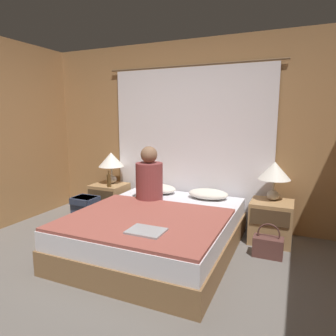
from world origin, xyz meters
name	(u,v)px	position (x,y,z in m)	size (l,w,h in m)	color
ground_plane	(109,294)	(0.00, 0.00, 0.00)	(16.00, 16.00, 0.00)	#66605B
wall_back	(191,134)	(0.00, 2.05, 1.25)	(4.51, 0.06, 2.50)	#A37547
curtain_panel	(189,146)	(0.00, 1.99, 1.08)	(2.46, 0.02, 2.17)	white
bed	(157,231)	(0.00, 0.95, 0.22)	(1.64, 1.97, 0.44)	olive
nightstand_left	(110,200)	(-1.15, 1.69, 0.25)	(0.48, 0.45, 0.50)	#A87F51
nightstand_right	(271,222)	(1.15, 1.69, 0.25)	(0.48, 0.45, 0.50)	#A87F51
lamp_left	(111,161)	(-1.15, 1.76, 0.83)	(0.38, 0.38, 0.47)	#B2A899
lamp_right	(274,172)	(1.15, 1.76, 0.83)	(0.38, 0.38, 0.47)	#B2A899
pillow_left	(158,189)	(-0.36, 1.72, 0.50)	(0.52, 0.35, 0.12)	silver
pillow_right	(208,194)	(0.36, 1.72, 0.50)	(0.52, 0.35, 0.12)	silver
blanket_on_bed	(145,219)	(0.00, 0.65, 0.46)	(1.58, 1.32, 0.03)	#994C42
person_left_in_bed	(149,178)	(-0.30, 1.34, 0.73)	(0.34, 0.34, 0.69)	brown
beer_bottle_on_left_stand	(109,180)	(-1.05, 1.55, 0.59)	(0.06, 0.06, 0.23)	#513819
laptop_on_bed	(146,231)	(0.19, 0.32, 0.48)	(0.33, 0.25, 0.02)	#9EA0A5
backpack_on_floor	(86,210)	(-1.20, 1.20, 0.24)	(0.32, 0.28, 0.42)	#333D56
handbag_on_floor	(268,246)	(1.16, 1.27, 0.12)	(0.31, 0.17, 0.37)	brown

